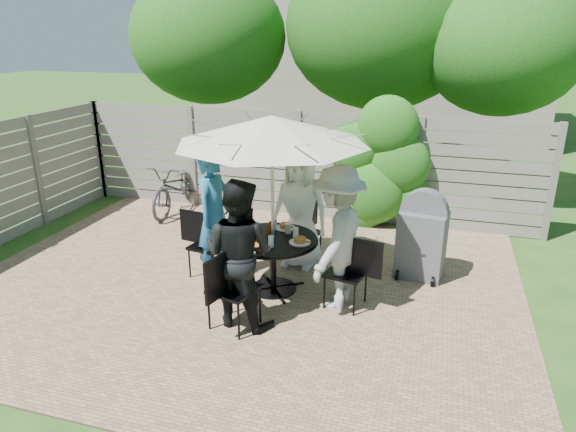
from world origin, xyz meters
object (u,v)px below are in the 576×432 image
(glass_back, at_px, (275,224))
(glass_right, at_px, (296,233))
(umbrella, at_px, (272,130))
(coffee_cup, at_px, (288,229))
(patio_table, at_px, (273,254))
(chair_left, at_px, (208,257))
(plate_left, at_px, (247,232))
(bicycle, at_px, (178,187))
(plate_back, at_px, (285,226))
(chair_back, at_px, (304,244))
(person_back, at_px, (300,209))
(person_right, at_px, (337,238))
(plate_front, at_px, (259,247))
(chair_front, at_px, (234,305))
(bbq_grill, at_px, (422,238))
(syrup_jug, at_px, (270,230))
(chair_right, at_px, (347,286))
(plate_right, at_px, (300,241))
(person_left, at_px, (215,216))
(glass_front, at_px, (271,242))
(person_front, at_px, (238,254))

(glass_back, distance_m, glass_right, 0.40)
(umbrella, bearing_deg, coffee_cup, 57.30)
(patio_table, distance_m, coffee_cup, 0.37)
(chair_left, bearing_deg, plate_left, 1.66)
(patio_table, relative_size, bicycle, 0.71)
(patio_table, relative_size, plate_back, 4.75)
(chair_back, distance_m, person_back, 0.58)
(person_right, distance_m, plate_front, 0.91)
(chair_front, xyz_separation_m, bbq_grill, (1.88, 1.88, 0.26))
(chair_front, height_order, plate_left, chair_front)
(person_right, distance_m, syrup_jug, 0.89)
(patio_table, distance_m, bicycle, 3.53)
(person_right, xyz_separation_m, syrup_jug, (-0.87, 0.18, -0.06))
(chair_right, relative_size, bbq_grill, 0.74)
(coffee_cup, bearing_deg, umbrella, -122.70)
(glass_right, bearing_deg, coffee_cup, 135.95)
(coffee_cup, bearing_deg, plate_right, -48.49)
(person_left, relative_size, bicycle, 1.00)
(chair_back, xyz_separation_m, chair_left, (-1.09, -0.82, 0.01))
(glass_right, height_order, bicycle, bicycle)
(plate_front, relative_size, glass_front, 1.86)
(person_right, relative_size, glass_right, 12.25)
(glass_back, relative_size, syrup_jug, 0.88)
(coffee_cup, bearing_deg, glass_back, 160.81)
(person_right, xyz_separation_m, plate_left, (-1.18, 0.17, -0.12))
(chair_front, xyz_separation_m, plate_left, (-0.22, 1.01, 0.45))
(plate_left, height_order, bicycle, bicycle)
(person_right, height_order, plate_back, person_right)
(person_left, height_order, bicycle, person_left)
(patio_table, height_order, glass_front, glass_front)
(chair_left, relative_size, coffee_cup, 7.41)
(plate_back, bearing_deg, chair_right, -28.76)
(patio_table, relative_size, bbq_grill, 1.02)
(person_back, distance_m, bbq_grill, 1.65)
(chair_right, xyz_separation_m, person_right, (-0.13, 0.02, 0.59))
(chair_right, bearing_deg, plate_right, 3.39)
(chair_back, relative_size, person_front, 0.52)
(person_right, height_order, bbq_grill, person_right)
(syrup_jug, relative_size, bbq_grill, 0.13)
(plate_left, bearing_deg, plate_right, -8.25)
(umbrella, xyz_separation_m, person_right, (0.82, -0.12, -1.19))
(chair_left, relative_size, bbq_grill, 0.73)
(syrup_jug, bearing_deg, chair_back, 77.93)
(plate_left, distance_m, glass_front, 0.53)
(chair_left, xyz_separation_m, person_left, (0.13, -0.02, 0.60))
(person_left, distance_m, bbq_grill, 2.70)
(person_back, xyz_separation_m, bbq_grill, (1.62, 0.10, -0.27))
(chair_left, bearing_deg, person_front, -39.01)
(person_back, xyz_separation_m, glass_back, (-0.19, -0.55, -0.04))
(chair_back, bearing_deg, patio_table, 4.08)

